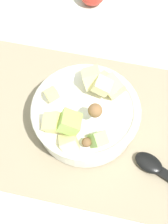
# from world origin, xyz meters

# --- Properties ---
(ground_plane) EXTENTS (2.40, 2.40, 0.00)m
(ground_plane) POSITION_xyz_m (0.00, 0.00, 0.00)
(ground_plane) COLOR silver
(placemat) EXTENTS (0.52, 0.34, 0.01)m
(placemat) POSITION_xyz_m (0.00, 0.00, 0.00)
(placemat) COLOR gray
(placemat) RESTS_ON ground_plane
(salad_bowl) EXTENTS (0.21, 0.21, 0.11)m
(salad_bowl) POSITION_xyz_m (-0.00, -0.00, 0.04)
(salad_bowl) COLOR white
(salad_bowl) RESTS_ON placemat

